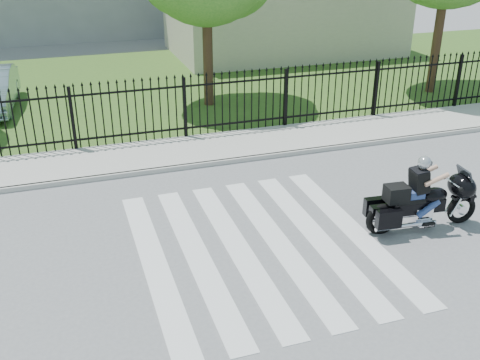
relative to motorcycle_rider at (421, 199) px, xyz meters
name	(u,v)px	position (x,y,z in m)	size (l,w,h in m)	color
ground	(259,246)	(-3.28, 0.35, -0.65)	(120.00, 120.00, 0.00)	slate
crosswalk	(259,246)	(-3.28, 0.35, -0.65)	(5.00, 5.50, 0.01)	silver
sidewalk	(195,150)	(-3.28, 5.35, -0.59)	(40.00, 2.00, 0.12)	#ADAAA3
curb	(204,164)	(-3.28, 4.35, -0.59)	(40.00, 0.12, 0.12)	#ADAAA3
grass_strip	(149,86)	(-3.28, 12.35, -0.64)	(40.00, 12.00, 0.02)	#32581E
iron_fence	(185,109)	(-3.28, 6.35, 0.25)	(26.00, 0.04, 1.80)	black
building_low	(283,13)	(3.72, 16.35, 1.10)	(10.00, 6.00, 3.50)	beige
motorcycle_rider	(421,199)	(0.00, 0.00, 0.00)	(2.42, 0.86, 1.60)	black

